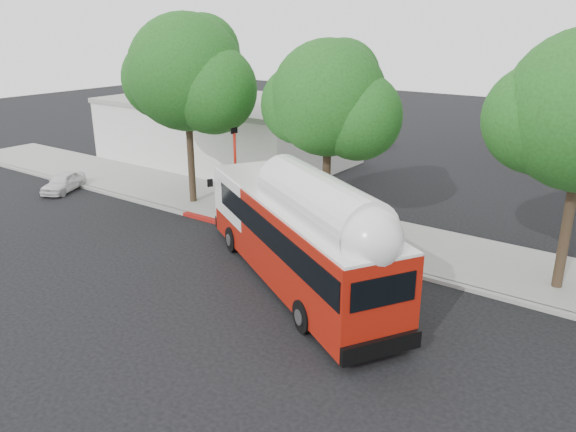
{
  "coord_description": "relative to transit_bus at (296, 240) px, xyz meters",
  "views": [
    {
      "loc": [
        11.76,
        -14.83,
        9.23
      ],
      "look_at": [
        -0.98,
        3.0,
        1.61
      ],
      "focal_mm": 35.0,
      "sensor_mm": 36.0,
      "label": 1
    }
  ],
  "objects": [
    {
      "name": "red_curb_segment",
      "position": [
        -4.0,
        3.17,
        -1.66
      ],
      "size": [
        10.0,
        0.32,
        0.16
      ],
      "primitive_type": "cube",
      "color": "maroon",
      "rests_on": "ground"
    },
    {
      "name": "street_tree_left",
      "position": [
        -9.52,
        4.83,
        4.86
      ],
      "size": [
        6.67,
        5.8,
        9.74
      ],
      "color": "#2D2116",
      "rests_on": "ground"
    },
    {
      "name": "sidewalk",
      "position": [
        -1.0,
        5.77,
        -1.67
      ],
      "size": [
        60.0,
        5.0,
        0.15
      ],
      "primitive_type": "cube",
      "color": "gray",
      "rests_on": "ground"
    },
    {
      "name": "parked_car",
      "position": [
        -17.66,
        2.1,
        -1.2
      ],
      "size": [
        3.42,
        2.47,
        1.08
      ],
      "primitive_type": "imported",
      "rotation": [
        0.0,
        0.0,
        0.42
      ],
      "color": "silver",
      "rests_on": "ground"
    },
    {
      "name": "transit_bus",
      "position": [
        0.0,
        0.0,
        0.0
      ],
      "size": [
        11.93,
        8.35,
        3.73
      ],
      "rotation": [
        0.0,
        0.0,
        -0.54
      ],
      "color": "#9D160A",
      "rests_on": "ground"
    },
    {
      "name": "low_commercial_bldg",
      "position": [
        -15.0,
        13.27,
        0.41
      ],
      "size": [
        16.2,
        10.2,
        4.25
      ],
      "color": "silver",
      "rests_on": "ground"
    },
    {
      "name": "curb_strip",
      "position": [
        -1.0,
        3.17,
        -1.67
      ],
      "size": [
        60.0,
        0.3,
        0.15
      ],
      "primitive_type": "cube",
      "color": "gray",
      "rests_on": "ground"
    },
    {
      "name": "street_tree_mid",
      "position": [
        -1.59,
        5.33,
        4.16
      ],
      "size": [
        5.75,
        5.0,
        8.62
      ],
      "color": "#2D2116",
      "rests_on": "ground"
    },
    {
      "name": "signal_pole",
      "position": [
        -6.12,
        3.81,
        0.63
      ],
      "size": [
        0.13,
        0.44,
        4.63
      ],
      "color": "red",
      "rests_on": "ground"
    },
    {
      "name": "ground",
      "position": [
        -1.0,
        -0.73,
        -1.74
      ],
      "size": [
        120.0,
        120.0,
        0.0
      ],
      "primitive_type": "plane",
      "color": "black",
      "rests_on": "ground"
    }
  ]
}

